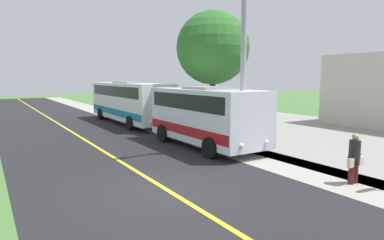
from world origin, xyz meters
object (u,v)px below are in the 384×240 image
(shuttle_bus_front, at_px, (206,114))
(tree_curbside, at_px, (213,48))
(transit_bus_rear, at_px, (129,100))
(street_light_pole, at_px, (241,59))
(pedestrian_with_bags, at_px, (354,157))

(shuttle_bus_front, distance_m, tree_curbside, 5.68)
(transit_bus_rear, bearing_deg, street_light_pole, 91.78)
(transit_bus_rear, xyz_separation_m, tree_curbside, (-2.90, 6.26, 3.39))
(shuttle_bus_front, xyz_separation_m, street_light_pole, (-0.35, 2.09, 2.49))
(transit_bus_rear, distance_m, tree_curbside, 7.69)
(pedestrian_with_bags, relative_size, tree_curbside, 0.22)
(tree_curbside, bearing_deg, pedestrian_with_bags, 78.46)
(transit_bus_rear, relative_size, street_light_pole, 1.38)
(shuttle_bus_front, relative_size, pedestrian_with_bags, 4.32)
(tree_curbside, bearing_deg, shuttle_bus_front, 50.09)
(shuttle_bus_front, height_order, pedestrian_with_bags, shuttle_bus_front)
(pedestrian_with_bags, height_order, street_light_pole, street_light_pole)
(pedestrian_with_bags, xyz_separation_m, tree_curbside, (-2.16, -10.57, 4.20))
(shuttle_bus_front, bearing_deg, tree_curbside, -129.91)
(street_light_pole, xyz_separation_m, tree_curbside, (-2.53, -5.54, 0.98))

